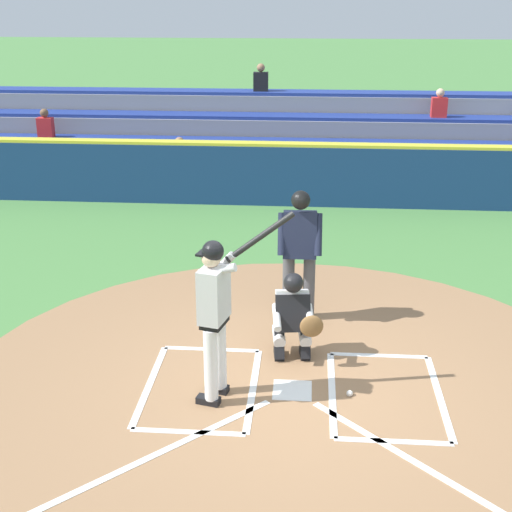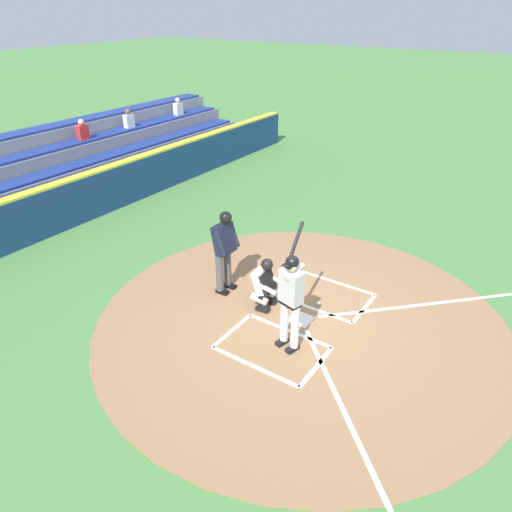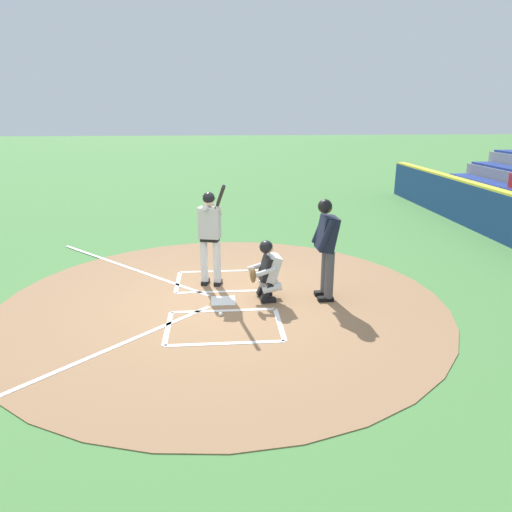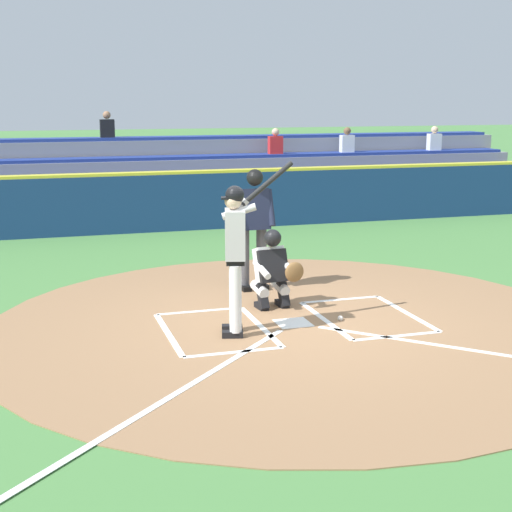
{
  "view_description": "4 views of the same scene",
  "coord_description": "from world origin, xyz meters",
  "px_view_note": "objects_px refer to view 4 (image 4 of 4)",
  "views": [
    {
      "loc": [
        -0.14,
        7.07,
        4.31
      ],
      "look_at": [
        0.52,
        -1.35,
        1.12
      ],
      "focal_mm": 50.09,
      "sensor_mm": 36.0,
      "label": 1
    },
    {
      "loc": [
        6.79,
        3.52,
        5.53
      ],
      "look_at": [
        -0.07,
        -1.11,
        1.06
      ],
      "focal_mm": 33.16,
      "sensor_mm": 36.0,
      "label": 2
    },
    {
      "loc": [
        -7.93,
        0.06,
        3.33
      ],
      "look_at": [
        -0.1,
        -0.59,
        0.89
      ],
      "focal_mm": 32.81,
      "sensor_mm": 36.0,
      "label": 3
    },
    {
      "loc": [
        3.25,
        9.0,
        2.93
      ],
      "look_at": [
        0.51,
        0.02,
        0.95
      ],
      "focal_mm": 53.34,
      "sensor_mm": 36.0,
      "label": 4
    }
  ],
  "objects_px": {
    "plate_umpire": "(254,221)",
    "baseball": "(340,318)",
    "catcher": "(273,267)",
    "batter": "(236,249)"
  },
  "relations": [
    {
      "from": "batter",
      "to": "catcher",
      "type": "relative_size",
      "value": 1.88
    },
    {
      "from": "catcher",
      "to": "plate_umpire",
      "type": "distance_m",
      "value": 1.17
    },
    {
      "from": "batter",
      "to": "plate_umpire",
      "type": "xyz_separation_m",
      "value": [
        -0.85,
        -2.08,
        -0.02
      ]
    },
    {
      "from": "batter",
      "to": "catcher",
      "type": "bearing_deg",
      "value": -128.66
    },
    {
      "from": "plate_umpire",
      "to": "baseball",
      "type": "height_order",
      "value": "plate_umpire"
    },
    {
      "from": "plate_umpire",
      "to": "batter",
      "type": "bearing_deg",
      "value": 67.67
    },
    {
      "from": "plate_umpire",
      "to": "baseball",
      "type": "xyz_separation_m",
      "value": [
        -0.62,
        1.92,
        -1.04
      ]
    },
    {
      "from": "batter",
      "to": "catcher",
      "type": "xyz_separation_m",
      "value": [
        -0.81,
        -1.02,
        -0.51
      ]
    },
    {
      "from": "catcher",
      "to": "baseball",
      "type": "distance_m",
      "value": 1.22
    },
    {
      "from": "plate_umpire",
      "to": "catcher",
      "type": "bearing_deg",
      "value": 87.84
    }
  ]
}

